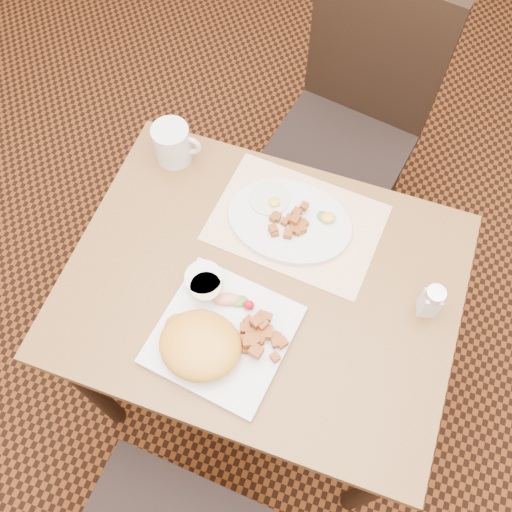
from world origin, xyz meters
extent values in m
plane|color=black|center=(0.00, 0.00, 0.00)|extent=(8.00, 8.00, 0.00)
cube|color=brown|center=(0.00, 0.00, 0.73)|extent=(0.90, 0.70, 0.03)
cylinder|color=black|center=(-0.40, -0.30, 0.36)|extent=(0.05, 0.05, 0.71)
cylinder|color=black|center=(0.40, -0.30, 0.36)|extent=(0.05, 0.05, 0.71)
cylinder|color=black|center=(-0.40, 0.30, 0.36)|extent=(0.05, 0.05, 0.71)
cylinder|color=black|center=(0.40, 0.30, 0.36)|extent=(0.05, 0.05, 0.71)
cylinder|color=black|center=(-0.21, -0.44, 0.21)|extent=(0.04, 0.04, 0.42)
cube|color=black|center=(0.04, 0.64, 0.45)|extent=(0.48, 0.48, 0.05)
cylinder|color=black|center=(0.24, 0.79, 0.21)|extent=(0.04, 0.04, 0.42)
cylinder|color=black|center=(0.18, 0.43, 0.21)|extent=(0.04, 0.04, 0.42)
cylinder|color=black|center=(-0.11, 0.85, 0.21)|extent=(0.04, 0.04, 0.42)
cylinder|color=black|center=(-0.17, 0.49, 0.21)|extent=(0.04, 0.04, 0.42)
cube|color=black|center=(0.07, 0.84, 0.72)|extent=(0.42, 0.11, 0.50)
cube|color=white|center=(0.03, 0.18, 0.75)|extent=(0.42, 0.31, 0.00)
cube|color=silver|center=(-0.04, -0.15, 0.76)|extent=(0.31, 0.31, 0.02)
ellipsoid|color=gold|center=(-0.07, -0.20, 0.80)|extent=(0.18, 0.16, 0.07)
ellipsoid|color=gold|center=(-0.04, -0.22, 0.78)|extent=(0.07, 0.06, 0.02)
ellipsoid|color=gold|center=(-0.13, -0.17, 0.78)|extent=(0.07, 0.06, 0.02)
cylinder|color=silver|center=(-0.12, -0.06, 0.79)|extent=(0.08, 0.08, 0.05)
cylinder|color=beige|center=(-0.11, -0.07, 0.81)|extent=(0.07, 0.07, 0.01)
ellipsoid|color=#387223|center=(-0.03, -0.07, 0.77)|extent=(0.05, 0.04, 0.01)
ellipsoid|color=red|center=(-0.01, -0.07, 0.78)|extent=(0.03, 0.02, 0.03)
ellipsoid|color=#F28C72|center=(-0.06, -0.07, 0.78)|extent=(0.07, 0.05, 0.02)
cylinder|color=white|center=(-0.05, 0.21, 0.77)|extent=(0.10, 0.10, 0.01)
ellipsoid|color=yellow|center=(-0.04, 0.20, 0.78)|extent=(0.03, 0.03, 0.01)
ellipsoid|color=#387223|center=(0.09, 0.20, 0.78)|extent=(0.05, 0.04, 0.01)
ellipsoid|color=yellow|center=(0.10, 0.20, 0.78)|extent=(0.04, 0.04, 0.02)
cube|color=white|center=(0.37, 0.06, 0.79)|extent=(0.05, 0.05, 0.08)
cylinder|color=silver|center=(0.37, 0.06, 0.84)|extent=(0.05, 0.05, 0.02)
cylinder|color=silver|center=(-0.33, 0.27, 0.80)|extent=(0.09, 0.09, 0.11)
torus|color=silver|center=(-0.29, 0.27, 0.81)|extent=(0.06, 0.02, 0.06)
cube|color=#A7541B|center=(0.02, -0.17, 0.77)|extent=(0.02, 0.02, 0.02)
cube|color=#A7541B|center=(0.04, -0.12, 0.78)|extent=(0.03, 0.03, 0.02)
cube|color=#A7541B|center=(0.04, -0.12, 0.78)|extent=(0.02, 0.02, 0.02)
cube|color=#A7541B|center=(0.05, -0.12, 0.78)|extent=(0.03, 0.03, 0.02)
cube|color=#A7541B|center=(0.04, -0.14, 0.78)|extent=(0.03, 0.03, 0.02)
cube|color=#A7541B|center=(0.04, -0.13, 0.78)|extent=(0.03, 0.03, 0.02)
cube|color=#A7541B|center=(0.09, -0.17, 0.78)|extent=(0.02, 0.02, 0.02)
cube|color=#A7541B|center=(0.03, -0.15, 0.80)|extent=(0.03, 0.03, 0.02)
cube|color=#A7541B|center=(0.03, -0.12, 0.78)|extent=(0.02, 0.02, 0.02)
cube|color=#A7541B|center=(0.03, -0.15, 0.78)|extent=(0.02, 0.02, 0.02)
cube|color=#A7541B|center=(0.01, -0.16, 0.77)|extent=(0.02, 0.02, 0.02)
cube|color=#A7541B|center=(0.08, -0.13, 0.78)|extent=(0.03, 0.03, 0.02)
cube|color=#A7541B|center=(0.03, -0.09, 0.78)|extent=(0.03, 0.03, 0.02)
cube|color=#A7541B|center=(0.07, -0.12, 0.77)|extent=(0.02, 0.02, 0.02)
cube|color=#A7541B|center=(0.03, -0.11, 0.80)|extent=(0.03, 0.03, 0.02)
cube|color=#A7541B|center=(0.09, -0.13, 0.78)|extent=(0.03, 0.03, 0.02)
cube|color=#A7541B|center=(0.01, -0.11, 0.78)|extent=(0.02, 0.02, 0.02)
cube|color=#A7541B|center=(0.03, -0.16, 0.79)|extent=(0.03, 0.03, 0.02)
cube|color=#A7541B|center=(0.00, -0.16, 0.78)|extent=(0.03, 0.03, 0.02)
cube|color=#A7541B|center=(0.05, -0.17, 0.79)|extent=(0.03, 0.03, 0.02)
cube|color=#A7541B|center=(0.04, -0.13, 0.78)|extent=(0.02, 0.02, 0.02)
cube|color=#A7541B|center=(0.02, -0.13, 0.78)|extent=(0.02, 0.02, 0.02)
cube|color=#A7541B|center=(0.04, -0.12, 0.78)|extent=(0.03, 0.03, 0.02)
cube|color=#A7541B|center=(0.04, -0.14, 0.78)|extent=(0.02, 0.02, 0.02)
cube|color=#A7541B|center=(0.04, -0.09, 0.79)|extent=(0.02, 0.02, 0.02)
cube|color=#A7541B|center=(0.04, -0.11, 0.79)|extent=(0.03, 0.03, 0.02)
cube|color=#A7541B|center=(0.02, -0.14, 0.78)|extent=(0.03, 0.03, 0.02)
cube|color=#A7541B|center=(0.00, -0.13, 0.78)|extent=(0.03, 0.03, 0.02)
cube|color=#A7541B|center=(0.03, 0.17, 0.78)|extent=(0.03, 0.03, 0.02)
cube|color=#A7541B|center=(-0.02, 0.13, 0.78)|extent=(0.03, 0.03, 0.02)
cube|color=#A7541B|center=(0.04, 0.15, 0.78)|extent=(0.03, 0.03, 0.02)
cube|color=#A7541B|center=(0.02, 0.16, 0.78)|extent=(0.02, 0.02, 0.02)
cube|color=#A7541B|center=(0.00, 0.16, 0.78)|extent=(0.02, 0.02, 0.01)
cube|color=#A7541B|center=(0.05, 0.15, 0.78)|extent=(0.02, 0.02, 0.02)
cube|color=#A7541B|center=(0.02, 0.18, 0.78)|extent=(0.02, 0.02, 0.02)
cube|color=#A7541B|center=(0.01, 0.17, 0.78)|extent=(0.02, 0.02, 0.02)
cube|color=#A7541B|center=(0.03, 0.16, 0.78)|extent=(0.02, 0.02, 0.02)
cube|color=#A7541B|center=(-0.02, 0.16, 0.78)|extent=(0.02, 0.02, 0.02)
cube|color=#A7541B|center=(0.05, 0.16, 0.78)|extent=(0.02, 0.02, 0.01)
cube|color=#A7541B|center=(0.02, 0.13, 0.78)|extent=(0.02, 0.02, 0.02)
cube|color=#A7541B|center=(0.03, 0.21, 0.79)|extent=(0.02, 0.02, 0.01)
cube|color=#A7541B|center=(0.05, 0.17, 0.78)|extent=(0.02, 0.02, 0.02)
cube|color=#A7541B|center=(0.04, 0.17, 0.78)|extent=(0.02, 0.02, 0.01)
cube|color=#A7541B|center=(0.03, 0.15, 0.78)|extent=(0.02, 0.02, 0.02)
cube|color=#A7541B|center=(0.02, 0.18, 0.78)|extent=(0.02, 0.02, 0.01)
cube|color=#A7541B|center=(0.02, 0.19, 0.78)|extent=(0.02, 0.02, 0.02)
cube|color=#A7541B|center=(-0.01, 0.12, 0.78)|extent=(0.02, 0.02, 0.02)
cube|color=#A7541B|center=(0.03, 0.15, 0.78)|extent=(0.03, 0.03, 0.02)
cube|color=#A7541B|center=(0.03, 0.17, 0.79)|extent=(0.02, 0.02, 0.01)
cube|color=#A7541B|center=(0.02, 0.16, 0.79)|extent=(0.02, 0.02, 0.02)
cube|color=#A7541B|center=(-0.03, 0.16, 0.78)|extent=(0.02, 0.02, 0.02)
cube|color=#A7541B|center=(0.04, 0.15, 0.78)|extent=(0.03, 0.03, 0.01)
camera|label=1|loc=(0.17, -0.52, 1.95)|focal=40.00mm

